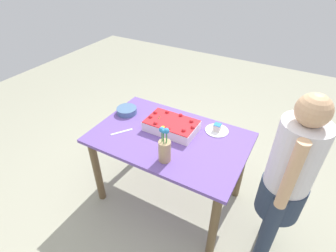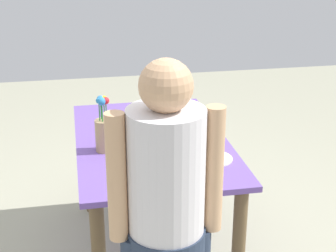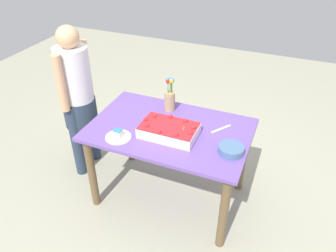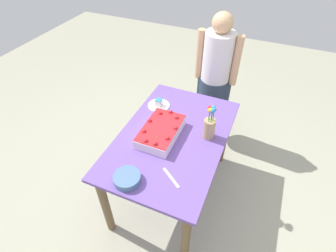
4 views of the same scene
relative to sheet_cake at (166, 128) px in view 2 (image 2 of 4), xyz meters
The scene contains 8 objects.
ground_plane 0.83m from the sheet_cake, 71.03° to the right, with size 8.00×8.00×0.00m, color #A3A189.
dining_table 0.20m from the sheet_cake, 71.03° to the right, with size 1.32×0.85×0.77m.
sheet_cake is the anchor object (origin of this frame).
serving_plate_with_slice 0.40m from the sheet_cake, 27.17° to the left, with size 0.21×0.21×0.07m.
cake_knife 0.44m from the sheet_cake, 146.29° to the right, with size 0.20×0.02×0.00m, color silver.
flower_vase 0.40m from the sheet_cake, 68.78° to the right, with size 0.10×0.10×0.31m.
fruit_bowl 0.51m from the sheet_cake, behind, with size 0.19×0.19×0.06m, color #4C6C95.
person_standing 1.01m from the sheet_cake, 10.46° to the right, with size 0.31×0.45×1.49m.
Camera 2 is at (2.68, -0.41, 1.93)m, focal length 55.00 mm.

